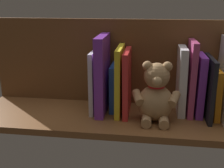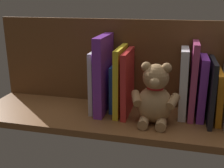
% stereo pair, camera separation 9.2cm
% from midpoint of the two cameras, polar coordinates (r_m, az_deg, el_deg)
% --- Properties ---
extents(ground_plane, '(0.93, 0.29, 0.02)m').
position_cam_midpoint_polar(ground_plane, '(0.96, -2.75, -6.90)').
color(ground_plane, brown).
extents(shelf_back_panel, '(0.93, 0.02, 0.31)m').
position_cam_midpoint_polar(shelf_back_panel, '(1.02, -1.63, 4.54)').
color(shelf_back_panel, brown).
rests_on(shelf_back_panel, ground_plane).
extents(book_0, '(0.02, 0.14, 0.17)m').
position_cam_midpoint_polar(book_0, '(0.96, 17.91, -1.65)').
color(book_0, orange).
rests_on(book_0, ground_plane).
extents(book_1, '(0.01, 0.17, 0.20)m').
position_cam_midpoint_polar(book_1, '(0.94, 16.71, -0.78)').
color(book_1, black).
rests_on(book_1, ground_plane).
extents(book_2, '(0.02, 0.12, 0.21)m').
position_cam_midpoint_polar(book_2, '(0.96, 14.98, -0.21)').
color(book_2, purple).
rests_on(book_2, ground_plane).
extents(book_3, '(0.02, 0.13, 0.25)m').
position_cam_midpoint_polar(book_3, '(0.95, 13.35, 1.13)').
color(book_3, '#B23F72').
rests_on(book_3, ground_plane).
extents(book_4, '(0.03, 0.12, 0.23)m').
position_cam_midpoint_polar(book_4, '(0.95, 11.52, 0.63)').
color(book_4, silver).
rests_on(book_4, ground_plane).
extents(teddy_bear, '(0.16, 0.12, 0.20)m').
position_cam_midpoint_polar(teddy_bear, '(0.88, 6.15, -2.37)').
color(teddy_bear, tan).
rests_on(teddy_bear, ground_plane).
extents(book_5, '(0.02, 0.17, 0.22)m').
position_cam_midpoint_polar(book_5, '(0.93, 0.36, 0.36)').
color(book_5, red).
rests_on(book_5, ground_plane).
extents(book_6, '(0.02, 0.16, 0.23)m').
position_cam_midpoint_polar(book_6, '(0.94, -1.18, 0.76)').
color(book_6, yellow).
rests_on(book_6, ground_plane).
extents(book_7, '(0.02, 0.12, 0.16)m').
position_cam_midpoint_polar(book_7, '(0.97, -2.51, -0.65)').
color(book_7, blue).
rests_on(book_7, ground_plane).
extents(book_8, '(0.03, 0.17, 0.27)m').
position_cam_midpoint_polar(book_8, '(0.94, -4.75, 1.93)').
color(book_8, purple).
rests_on(book_8, ground_plane).
extents(book_9, '(0.01, 0.15, 0.21)m').
position_cam_midpoint_polar(book_9, '(0.97, -6.32, 0.63)').
color(book_9, silver).
rests_on(book_9, ground_plane).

